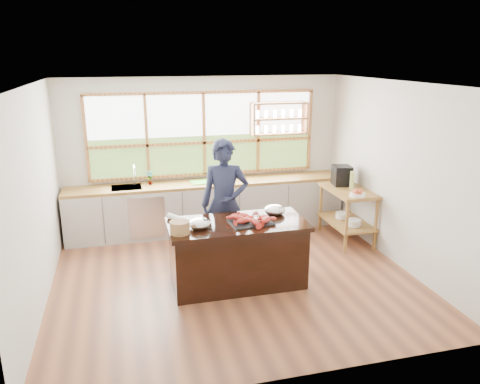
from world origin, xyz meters
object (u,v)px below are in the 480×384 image
object	(u,v)px
island	(237,253)
espresso_machine	(342,175)
wicker_basket	(180,227)
cook	(225,204)

from	to	relation	value
island	espresso_machine	distance (m)	2.66
espresso_machine	wicker_basket	world-z (taller)	espresso_machine
cook	wicker_basket	size ratio (longest dim) A/B	7.68
espresso_machine	wicker_basket	bearing A→B (deg)	-142.86
cook	island	bearing A→B (deg)	-73.33
espresso_machine	wicker_basket	xyz separation A→B (m)	(-2.98, -1.58, -0.09)
espresso_machine	cook	bearing A→B (deg)	-152.83
island	wicker_basket	world-z (taller)	wicker_basket
cook	espresso_machine	xyz separation A→B (m)	(2.22, 0.72, 0.11)
cook	espresso_machine	world-z (taller)	cook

